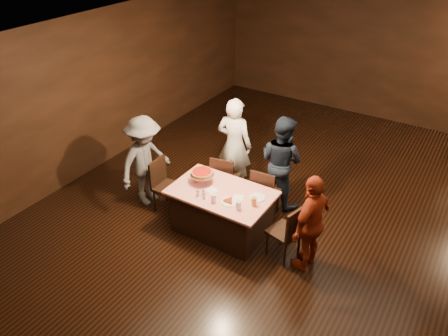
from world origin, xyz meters
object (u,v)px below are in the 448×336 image
Objects in this scene: chair_end_left at (167,186)px; glass_front_left at (214,198)px; main_table at (222,211)px; pizza_stand at (202,173)px; glass_front_right at (238,205)px; glass_amber at (254,202)px; plate_empty at (257,197)px; chair_end_right at (284,231)px; diner_grey_knit at (145,161)px; diner_red_shirt at (311,223)px; diner_white_jacket at (234,145)px; chair_far_right at (266,192)px; diner_navy_hoodie at (281,161)px; chair_far_left at (225,178)px.

chair_end_left is 1.24m from glass_front_left.
main_table is 4.21× the size of pizza_stand.
glass_front_right is 0.25m from glass_amber.
glass_amber is (0.15, 0.20, 0.00)m from glass_front_right.
glass_front_left reaches higher than plate_empty.
glass_amber is at bearing -93.16° from chair_end_left.
chair_end_right is 2.68m from diner_grey_knit.
pizza_stand is 2.71× the size of glass_amber.
chair_end_left is 0.61× the size of diner_red_shirt.
main_table is 0.89× the size of diner_white_jacket.
glass_front_right and glass_amber have the same top height.
glass_front_right is (0.95, -1.46, -0.06)m from diner_white_jacket.
glass_front_left is (-1.44, -0.31, 0.07)m from diner_red_shirt.
glass_amber is at bearing 98.36° from chair_far_right.
diner_white_jacket reaches higher than chair_end_right.
diner_grey_knit reaches higher than chair_far_right.
chair_end_right reaches higher than glass_amber.
chair_end_right reaches higher than main_table.
chair_end_right is 1.46m from diner_navy_hoodie.
diner_grey_knit is 1.17m from pizza_stand.
diner_grey_knit reaches higher than diner_red_shirt.
diner_grey_knit is at bearing 15.18° from chair_far_right.
diner_grey_knit is 11.82× the size of glass_front_left.
main_table is 0.69m from glass_front_right.
diner_white_jacket reaches higher than diner_navy_hoodie.
chair_end_right is at bearing -80.80° from diner_red_shirt.
diner_navy_hoodie is at bearing -52.66° from diner_grey_knit.
main_table is 0.96× the size of diner_navy_hoodie.
glass_front_left and glass_amber have the same top height.
glass_front_left is (-0.50, -0.45, 0.06)m from plate_empty.
diner_red_shirt reaches higher than chair_end_right.
glass_amber is (1.00, -0.80, 0.37)m from chair_far_left.
chair_end_left is (-1.50, -0.75, 0.00)m from chair_far_right.
main_table is 1.62m from diner_grey_knit.
glass_front_right is (-0.65, -0.25, 0.37)m from chair_end_right.
chair_end_left and chair_end_right have the same top height.
diner_red_shirt is at bearing 140.12° from chair_far_right.
diner_navy_hoodie is 1.49m from glass_front_right.
chair_far_left is at bearing 43.06° from diner_navy_hoodie.
diner_white_jacket reaches higher than chair_end_left.
diner_navy_hoodie is 11.90× the size of glass_amber.
glass_front_right is (0.85, -0.30, -0.11)m from pizza_stand.
glass_front_right is at bearing 7.13° from glass_front_left.
diner_white_jacket is (-0.10, 0.46, 0.42)m from chair_far_left.
diner_red_shirt is (2.59, 0.01, 0.30)m from chair_end_left.
diner_red_shirt is 4.08× the size of pizza_stand.
diner_red_shirt is at bearing -91.21° from chair_end_left.
diner_grey_knit is 2.16m from glass_amber.
diner_red_shirt reaches higher than glass_front_right.
chair_far_left is 3.80× the size of plate_empty.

